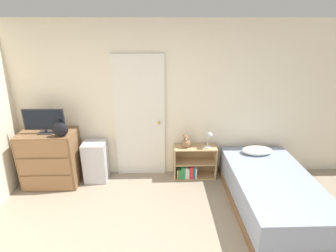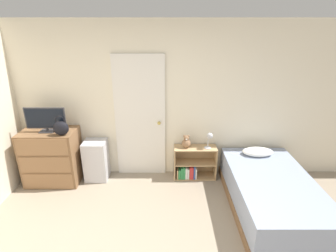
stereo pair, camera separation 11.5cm
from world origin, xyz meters
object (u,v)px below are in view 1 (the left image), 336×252
object	(u,v)px
handbag	(60,129)
bookshelf	(192,165)
tv	(44,120)
teddy_bear	(186,142)
bed	(272,191)
desk_lamp	(209,137)
dresser	(51,158)
storage_bin	(96,161)

from	to	relation	value
handbag	bookshelf	bearing A→B (deg)	8.23
tv	teddy_bear	world-z (taller)	tv
teddy_bear	bed	bearing A→B (deg)	-36.00
bookshelf	desk_lamp	xyz separation A→B (m)	(0.27, -0.04, 0.53)
handbag	bookshelf	size ratio (longest dim) A/B	0.43
dresser	bed	bearing A→B (deg)	-11.94
bed	tv	bearing A→B (deg)	168.36
dresser	handbag	bearing A→B (deg)	-28.93
tv	bed	distance (m)	3.49
handbag	desk_lamp	bearing A→B (deg)	6.19
desk_lamp	teddy_bear	bearing A→B (deg)	173.77
handbag	desk_lamp	world-z (taller)	handbag
dresser	bookshelf	distance (m)	2.30
dresser	storage_bin	bearing A→B (deg)	7.59
handbag	desk_lamp	xyz separation A→B (m)	(2.27, 0.25, -0.26)
handbag	bed	bearing A→B (deg)	-10.17
handbag	teddy_bear	world-z (taller)	handbag
handbag	desk_lamp	size ratio (longest dim) A/B	1.11
dresser	tv	bearing A→B (deg)	-62.14
dresser	bed	size ratio (longest dim) A/B	0.46
desk_lamp	bed	size ratio (longest dim) A/B	0.14
bed	dresser	bearing A→B (deg)	168.06
handbag	storage_bin	size ratio (longest dim) A/B	0.45
handbag	bed	xyz separation A→B (m)	(3.04, -0.55, -0.77)
bookshelf	storage_bin	bearing A→B (deg)	-178.57
tv	handbag	xyz separation A→B (m)	(0.28, -0.14, -0.09)
bookshelf	desk_lamp	distance (m)	0.60
handbag	teddy_bear	bearing A→B (deg)	8.57
handbag	teddy_bear	distance (m)	1.95
tv	storage_bin	bearing A→B (deg)	9.42
teddy_bear	bed	xyz separation A→B (m)	(1.14, -0.83, -0.40)
dresser	bed	xyz separation A→B (m)	(3.33, -0.70, -0.20)
teddy_bear	bed	world-z (taller)	teddy_bear
handbag	bed	size ratio (longest dim) A/B	0.16
dresser	handbag	xyz separation A→B (m)	(0.29, -0.16, 0.56)
teddy_bear	desk_lamp	bearing A→B (deg)	-6.23
bookshelf	bed	bearing A→B (deg)	-38.75
bookshelf	bed	world-z (taller)	bed
tv	dresser	bearing A→B (deg)	117.86
tv	desk_lamp	world-z (taller)	tv
bookshelf	desk_lamp	world-z (taller)	desk_lamp
tv	bookshelf	world-z (taller)	tv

